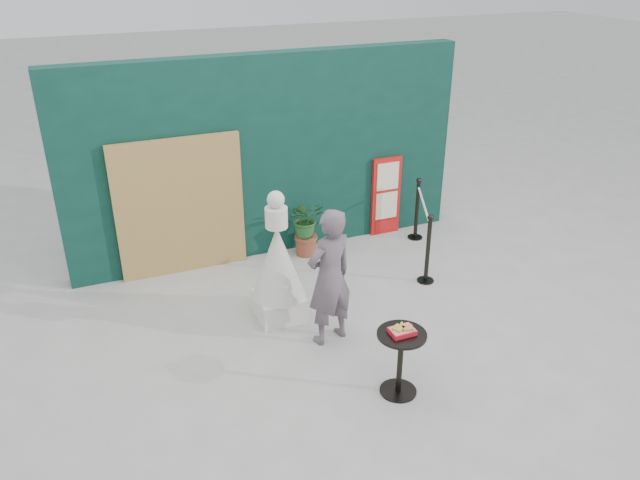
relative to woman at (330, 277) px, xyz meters
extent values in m
plane|color=#ADAAA5|center=(0.17, -0.51, -0.86)|extent=(60.00, 60.00, 0.00)
cube|color=#0A2E24|center=(0.17, 2.64, 0.64)|extent=(6.00, 0.30, 3.00)
cube|color=tan|center=(-1.23, 2.43, 0.14)|extent=(1.80, 0.08, 2.00)
imported|color=#61535D|center=(0.00, 0.00, 0.00)|extent=(0.71, 0.55, 1.71)
cube|color=red|center=(2.07, 2.45, -0.21)|extent=(0.50, 0.06, 1.30)
cube|color=beige|center=(2.07, 2.41, 0.14)|extent=(0.38, 0.02, 0.45)
cube|color=beige|center=(2.07, 2.41, -0.36)|extent=(0.38, 0.02, 0.45)
cube|color=red|center=(2.07, 2.41, -0.71)|extent=(0.38, 0.02, 0.18)
cube|color=silver|center=(-0.39, 0.71, -0.70)|extent=(0.58, 0.58, 0.32)
cone|color=silver|center=(-0.39, 0.71, -0.06)|extent=(0.68, 0.68, 0.95)
cylinder|color=white|center=(-0.39, 0.71, 0.54)|extent=(0.27, 0.27, 0.25)
sphere|color=silver|center=(-0.39, 0.71, 0.77)|extent=(0.21, 0.21, 0.21)
cylinder|color=black|center=(0.29, -1.20, -0.85)|extent=(0.40, 0.40, 0.02)
cylinder|color=black|center=(0.29, -1.20, -0.50)|extent=(0.06, 0.06, 0.72)
cylinder|color=black|center=(0.29, -1.20, -0.12)|extent=(0.52, 0.52, 0.03)
cube|color=red|center=(0.29, -1.20, -0.08)|extent=(0.26, 0.19, 0.05)
cube|color=red|center=(0.29, -1.20, -0.05)|extent=(0.24, 0.17, 0.00)
cube|color=#E1B352|center=(0.25, -1.19, -0.04)|extent=(0.15, 0.14, 0.02)
cube|color=#E39953|center=(0.34, -1.22, -0.04)|extent=(0.13, 0.13, 0.02)
cone|color=yellow|center=(0.31, -1.15, -0.02)|extent=(0.06, 0.06, 0.06)
cylinder|color=brown|center=(0.59, 2.23, -0.72)|extent=(0.32, 0.32, 0.26)
cylinder|color=brown|center=(0.59, 2.23, -0.57)|extent=(0.35, 0.35, 0.04)
imported|color=#225023|center=(0.59, 2.23, -0.26)|extent=(0.52, 0.45, 0.58)
cylinder|color=black|center=(1.84, 0.77, -0.85)|extent=(0.24, 0.24, 0.02)
cylinder|color=black|center=(1.84, 0.77, -0.38)|extent=(0.06, 0.06, 0.96)
sphere|color=black|center=(1.84, 0.77, 0.13)|extent=(0.09, 0.09, 0.09)
cylinder|color=black|center=(2.44, 2.07, -0.85)|extent=(0.24, 0.24, 0.02)
cylinder|color=black|center=(2.44, 2.07, -0.38)|extent=(0.06, 0.06, 0.96)
sphere|color=black|center=(2.44, 2.07, 0.13)|extent=(0.09, 0.09, 0.09)
cylinder|color=silver|center=(2.14, 1.42, 0.02)|extent=(0.63, 1.31, 0.03)
camera|label=1|loc=(-2.56, -5.79, 3.54)|focal=35.00mm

